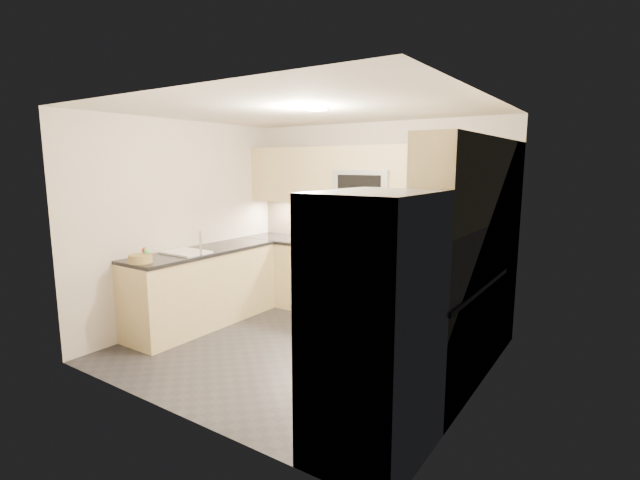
{
  "coord_description": "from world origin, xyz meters",
  "views": [
    {
      "loc": [
        2.79,
        -3.79,
        1.97
      ],
      "look_at": [
        0.0,
        0.35,
        1.15
      ],
      "focal_mm": 26.0,
      "sensor_mm": 36.0,
      "label": 1
    }
  ],
  "objects": [
    {
      "name": "upper_cab_right",
      "position": [
        1.62,
        0.28,
        1.83
      ],
      "size": [
        0.35,
        1.95,
        0.75
      ],
      "primitive_type": "cube",
      "color": "tan",
      "rests_on": "wall_right"
    },
    {
      "name": "wall_left",
      "position": [
        -1.8,
        0.0,
        1.25
      ],
      "size": [
        0.02,
        3.2,
        2.5
      ],
      "primitive_type": "cube",
      "color": "beige",
      "rests_on": "floor"
    },
    {
      "name": "wall_front",
      "position": [
        0.0,
        -1.6,
        1.25
      ],
      "size": [
        3.6,
        0.02,
        2.5
      ],
      "primitive_type": "cube",
      "color": "beige",
      "rests_on": "floor"
    },
    {
      "name": "utensil_bowl",
      "position": [
        1.23,
        1.24,
        1.03
      ],
      "size": [
        0.35,
        0.35,
        0.18
      ],
      "primitive_type": "cylinder",
      "rotation": [
        0.0,
        0.0,
        -0.15
      ],
      "color": "#579D43",
      "rests_on": "countertop_back_right"
    },
    {
      "name": "fruit_basket",
      "position": [
        -1.46,
        -0.88,
        0.98
      ],
      "size": [
        0.3,
        0.3,
        0.09
      ],
      "primitive_type": "cylinder",
      "rotation": [
        0.0,
        0.0,
        0.25
      ],
      "color": "#A0864A",
      "rests_on": "countertop_peninsula"
    },
    {
      "name": "countertop_peninsula",
      "position": [
        -1.5,
        0.0,
        0.92
      ],
      "size": [
        0.63,
        2.0,
        0.04
      ],
      "primitive_type": "cube",
      "color": "black",
      "rests_on": "base_cab_peninsula"
    },
    {
      "name": "upper_cab_back",
      "position": [
        0.0,
        1.43,
        1.83
      ],
      "size": [
        3.6,
        0.35,
        0.75
      ],
      "primitive_type": "cube",
      "color": "tan",
      "rests_on": "wall_back"
    },
    {
      "name": "base_cab_right",
      "position": [
        1.5,
        0.15,
        0.45
      ],
      "size": [
        0.6,
        1.7,
        0.9
      ],
      "primitive_type": "cube",
      "color": "tan",
      "rests_on": "floor"
    },
    {
      "name": "faucet",
      "position": [
        -1.24,
        -0.25,
        1.08
      ],
      "size": [
        0.03,
        0.03,
        0.28
      ],
      "primitive_type": "cylinder",
      "color": "silver",
      "rests_on": "countertop_peninsula"
    },
    {
      "name": "cutting_board",
      "position": [
        -0.78,
        1.27,
        0.95
      ],
      "size": [
        0.52,
        0.43,
        0.01
      ],
      "primitive_type": "cube",
      "rotation": [
        0.0,
        0.0,
        0.31
      ],
      "color": "orange",
      "rests_on": "countertop_back_left"
    },
    {
      "name": "base_cab_peninsula",
      "position": [
        -1.5,
        0.0,
        0.45
      ],
      "size": [
        0.6,
        2.0,
        0.9
      ],
      "primitive_type": "cube",
      "color": "tan",
      "rests_on": "floor"
    },
    {
      "name": "countertop_back_left",
      "position": [
        -1.09,
        1.3,
        0.92
      ],
      "size": [
        1.42,
        0.63,
        0.04
      ],
      "primitive_type": "cube",
      "color": "black",
      "rests_on": "base_cab_back_left"
    },
    {
      "name": "refrigerator",
      "position": [
        1.45,
        -1.15,
        0.9
      ],
      "size": [
        0.7,
        0.9,
        1.8
      ],
      "primitive_type": "cube",
      "color": "#94979B",
      "rests_on": "floor"
    },
    {
      "name": "dish_towel_check",
      "position": [
        -0.07,
        0.91,
        0.55
      ],
      "size": [
        0.15,
        0.06,
        0.29
      ],
      "primitive_type": "cube",
      "rotation": [
        0.0,
        0.0,
        0.31
      ],
      "color": "silver",
      "rests_on": "oven_handle"
    },
    {
      "name": "backsplash_back",
      "position": [
        0.0,
        1.6,
        1.2
      ],
      "size": [
        3.6,
        0.01,
        0.51
      ],
      "primitive_type": "cube",
      "color": "#C3AC8D",
      "rests_on": "wall_back"
    },
    {
      "name": "countertop_right",
      "position": [
        1.5,
        0.15,
        0.92
      ],
      "size": [
        0.63,
        1.7,
        0.04
      ],
      "primitive_type": "cube",
      "color": "black",
      "rests_on": "base_cab_right"
    },
    {
      "name": "base_cab_back_left",
      "position": [
        -1.09,
        1.3,
        0.45
      ],
      "size": [
        1.42,
        0.6,
        0.9
      ],
      "primitive_type": "cube",
      "color": "tan",
      "rests_on": "floor"
    },
    {
      "name": "wall_back",
      "position": [
        0.0,
        1.6,
        1.25
      ],
      "size": [
        3.6,
        0.02,
        2.5
      ],
      "primitive_type": "cube",
      "color": "beige",
      "rests_on": "floor"
    },
    {
      "name": "fruit_apple",
      "position": [
        -1.51,
        -0.79,
        1.05
      ],
      "size": [
        0.06,
        0.06,
        0.06
      ],
      "primitive_type": "sphere",
      "color": "#A92113",
      "rests_on": "fruit_basket"
    },
    {
      "name": "floor",
      "position": [
        0.0,
        0.0,
        0.0
      ],
      "size": [
        3.6,
        3.2,
        0.0
      ],
      "primitive_type": "cube",
      "color": "#242429",
      "rests_on": "ground"
    },
    {
      "name": "ceiling",
      "position": [
        0.0,
        0.0,
        2.5
      ],
      "size": [
        3.6,
        3.2,
        0.02
      ],
      "primitive_type": "cube",
      "color": "beige",
      "rests_on": "wall_back"
    },
    {
      "name": "base_cab_back_right",
      "position": [
        1.09,
        1.3,
        0.45
      ],
      "size": [
        1.42,
        0.6,
        0.9
      ],
      "primitive_type": "cube",
      "color": "tan",
      "rests_on": "floor"
    },
    {
      "name": "range_cooktop",
      "position": [
        0.0,
        1.28,
        0.92
      ],
      "size": [
        0.76,
        0.65,
        0.03
      ],
      "primitive_type": "cube",
      "color": "black",
      "rests_on": "gas_range"
    },
    {
      "name": "microwave_door",
      "position": [
        0.0,
        1.2,
        1.7
      ],
      "size": [
        0.6,
        0.01,
        0.28
      ],
      "primitive_type": "cube",
      "color": "black",
      "rests_on": "microwave"
    },
    {
      "name": "fridge_handle_left",
      "position": [
        1.08,
        -1.33,
        0.95
      ],
      "size": [
        0.02,
        0.02,
        1.2
      ],
      "primitive_type": "cylinder",
      "color": "#B2B5BA",
      "rests_on": "refrigerator"
    },
    {
      "name": "gas_range",
      "position": [
        0.0,
        1.28,
        0.46
      ],
      "size": [
        0.76,
        0.65,
        0.91
      ],
      "primitive_type": "cube",
      "color": "#A9ADB1",
      "rests_on": "floor"
    },
    {
      "name": "fruit_pear",
      "position": [
        -1.44,
        -0.81,
        1.05
      ],
      "size": [
        0.06,
        0.06,
        0.06
      ],
      "primitive_type": "sphere",
      "color": "#51BD59",
      "rests_on": "fruit_basket"
    },
    {
      "name": "oven_handle",
      "position": [
        0.0,
        0.93,
        0.72
      ],
      "size": [
        0.6,
        0.02,
        0.02
      ],
      "primitive_type": "cylinder",
      "rotation": [
        0.0,
        1.57,
        0.0
      ],
      "color": "#B2B5BA",
      "rests_on": "gas_range"
    },
    {
      "name": "backsplash_right",
      "position": [
        1.8,
        0.45,
        1.2
      ],
      "size": [
        0.01,
        2.3,
        0.51
      ],
      "primitive_type": "cube",
      "color": "#C3AC8D",
      "rests_on": "wall_right"
    },
    {
      "name": "microwave",
      "position": [
        0.0,
        1.4,
        1.7
      ],
      "size": [
        0.76,
        0.4,
        0.4
      ],
      "primitive_type": "cube",
      "color": "#ABAFB4",
      "rests_on": "upper_cab_back"
    },
    {
      "name": "fridge_handle_right",
      "position": [
        1.08,
        -0.97,
        0.95
      ],
      "size": [
        0.02,
        0.02,
        1.2
      ],
      "primitive_type": "cylinder",
      "color": "#B2B5BA",
      "rests_on": "refrigerator"
    },
    {
      "name": "sink_basin",
      "position": [
        -1.5,
        -0.25,
        0.88
      ],
      "size": [
        0.52,
        0.38,
        0.16
      ],
      "primitive_type": "cube",
      "color": "white",
      "rests_on": "base_cab_peninsula"
    },
    {
      "name": "oven_door_glass",
      "position": [
        0.0,
        0.95,
        0.45
      ],
      "size": [
        0.62,
        0.02,
        0.45
      ],
      "primitive_type": "cube",
      "color": "black",
      "rests_on": "gas_range"
    },
    {
      "name": "wall_right",
      "position": [
        1.8,
        0.0,
        1.25
      ],
      "size": [
        0.02,
        3.2,
        2.5
      ],
      "primitive_type": "cube",
      "color": "beige",
      "rests_on": "floor"
    },
    {
      "name": "countertop_back_right",
      "position": [
        1.09,
        1.3,
        0.92
      ],
      "size": [
        1.42,
        0.63,
        0.04
      ],
      "primitive_type": "cube",
      "color": "black",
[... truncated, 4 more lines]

